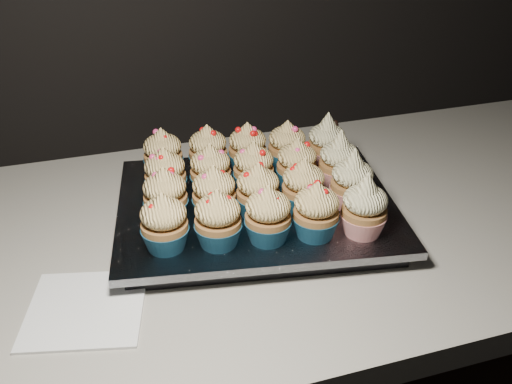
# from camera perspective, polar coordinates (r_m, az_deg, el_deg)

# --- Properties ---
(worktop) EXTENTS (2.44, 0.64, 0.04)m
(worktop) POSITION_cam_1_polar(r_m,az_deg,el_deg) (0.95, 10.90, -1.83)
(worktop) COLOR beige
(worktop) RESTS_ON cabinet
(napkin) EXTENTS (0.17, 0.17, 0.00)m
(napkin) POSITION_cam_1_polar(r_m,az_deg,el_deg) (0.74, -16.66, -11.12)
(napkin) COLOR white
(napkin) RESTS_ON worktop
(baking_tray) EXTENTS (0.42, 0.35, 0.02)m
(baking_tray) POSITION_cam_1_polar(r_m,az_deg,el_deg) (0.87, -0.00, -2.22)
(baking_tray) COLOR black
(baking_tray) RESTS_ON worktop
(foil_lining) EXTENTS (0.46, 0.38, 0.01)m
(foil_lining) POSITION_cam_1_polar(r_m,az_deg,el_deg) (0.86, -0.00, -1.26)
(foil_lining) COLOR silver
(foil_lining) RESTS_ON baking_tray
(cupcake_0) EXTENTS (0.06, 0.06, 0.08)m
(cupcake_0) POSITION_cam_1_polar(r_m,az_deg,el_deg) (0.75, -9.16, -3.12)
(cupcake_0) COLOR navy
(cupcake_0) RESTS_ON foil_lining
(cupcake_1) EXTENTS (0.06, 0.06, 0.08)m
(cupcake_1) POSITION_cam_1_polar(r_m,az_deg,el_deg) (0.75, -3.83, -2.80)
(cupcake_1) COLOR navy
(cupcake_1) RESTS_ON foil_lining
(cupcake_2) EXTENTS (0.06, 0.06, 0.08)m
(cupcake_2) POSITION_cam_1_polar(r_m,az_deg,el_deg) (0.75, 1.20, -2.40)
(cupcake_2) COLOR navy
(cupcake_2) RESTS_ON foil_lining
(cupcake_3) EXTENTS (0.06, 0.06, 0.08)m
(cupcake_3) POSITION_cam_1_polar(r_m,az_deg,el_deg) (0.77, 6.03, -1.99)
(cupcake_3) COLOR navy
(cupcake_3) RESTS_ON foil_lining
(cupcake_4) EXTENTS (0.06, 0.06, 0.10)m
(cupcake_4) POSITION_cam_1_polar(r_m,az_deg,el_deg) (0.78, 10.79, -1.59)
(cupcake_4) COLOR red
(cupcake_4) RESTS_ON foil_lining
(cupcake_5) EXTENTS (0.06, 0.06, 0.08)m
(cupcake_5) POSITION_cam_1_polar(r_m,az_deg,el_deg) (0.81, -9.06, -0.42)
(cupcake_5) COLOR navy
(cupcake_5) RESTS_ON foil_lining
(cupcake_6) EXTENTS (0.06, 0.06, 0.08)m
(cupcake_6) POSITION_cam_1_polar(r_m,az_deg,el_deg) (0.80, -4.21, -0.24)
(cupcake_6) COLOR navy
(cupcake_6) RESTS_ON foil_lining
(cupcake_7) EXTENTS (0.06, 0.06, 0.08)m
(cupcake_7) POSITION_cam_1_polar(r_m,az_deg,el_deg) (0.81, 0.20, 0.05)
(cupcake_7) COLOR navy
(cupcake_7) RESTS_ON foil_lining
(cupcake_8) EXTENTS (0.06, 0.06, 0.08)m
(cupcake_8) POSITION_cam_1_polar(r_m,az_deg,el_deg) (0.82, 4.75, 0.51)
(cupcake_8) COLOR navy
(cupcake_8) RESTS_ON foil_lining
(cupcake_9) EXTENTS (0.06, 0.06, 0.10)m
(cupcake_9) POSITION_cam_1_polar(r_m,az_deg,el_deg) (0.84, 9.56, 1.02)
(cupcake_9) COLOR red
(cupcake_9) RESTS_ON foil_lining
(cupcake_10) EXTENTS (0.06, 0.06, 0.08)m
(cupcake_10) POSITION_cam_1_polar(r_m,az_deg,el_deg) (0.86, -9.06, 1.69)
(cupcake_10) COLOR navy
(cupcake_10) RESTS_ON foil_lining
(cupcake_11) EXTENTS (0.06, 0.06, 0.08)m
(cupcake_11) POSITION_cam_1_polar(r_m,az_deg,el_deg) (0.86, -4.56, 2.10)
(cupcake_11) COLOR navy
(cupcake_11) RESTS_ON foil_lining
(cupcake_12) EXTENTS (0.06, 0.06, 0.08)m
(cupcake_12) POSITION_cam_1_polar(r_m,az_deg,el_deg) (0.87, -0.24, 2.35)
(cupcake_12) COLOR navy
(cupcake_12) RESTS_ON foil_lining
(cupcake_13) EXTENTS (0.06, 0.06, 0.08)m
(cupcake_13) POSITION_cam_1_polar(r_m,az_deg,el_deg) (0.88, 4.09, 2.70)
(cupcake_13) COLOR navy
(cupcake_13) RESTS_ON foil_lining
(cupcake_14) EXTENTS (0.06, 0.06, 0.10)m
(cupcake_14) POSITION_cam_1_polar(r_m,az_deg,el_deg) (0.89, 8.28, 3.01)
(cupcake_14) COLOR red
(cupcake_14) RESTS_ON foil_lining
(cupcake_15) EXTENTS (0.06, 0.06, 0.08)m
(cupcake_15) POSITION_cam_1_polar(r_m,az_deg,el_deg) (0.92, -9.28, 3.71)
(cupcake_15) COLOR navy
(cupcake_15) RESTS_ON foil_lining
(cupcake_16) EXTENTS (0.06, 0.06, 0.08)m
(cupcake_16) POSITION_cam_1_polar(r_m,az_deg,el_deg) (0.92, -4.83, 4.10)
(cupcake_16) COLOR navy
(cupcake_16) RESTS_ON foil_lining
(cupcake_17) EXTENTS (0.06, 0.06, 0.08)m
(cupcake_17) POSITION_cam_1_polar(r_m,az_deg,el_deg) (0.93, -0.86, 4.36)
(cupcake_17) COLOR navy
(cupcake_17) RESTS_ON foil_lining
(cupcake_18) EXTENTS (0.06, 0.06, 0.08)m
(cupcake_18) POSITION_cam_1_polar(r_m,az_deg,el_deg) (0.94, 3.11, 4.57)
(cupcake_18) COLOR navy
(cupcake_18) RESTS_ON foil_lining
(cupcake_19) EXTENTS (0.06, 0.06, 0.10)m
(cupcake_19) POSITION_cam_1_polar(r_m,az_deg,el_deg) (0.95, 7.07, 4.89)
(cupcake_19) COLOR red
(cupcake_19) RESTS_ON foil_lining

